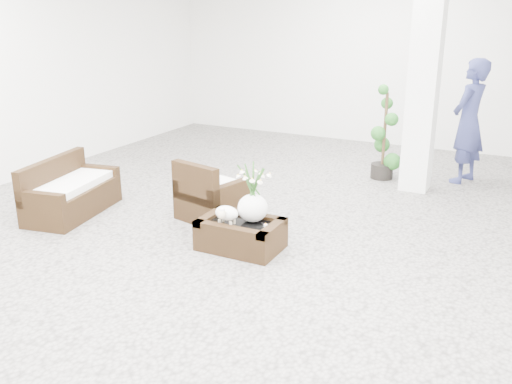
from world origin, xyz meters
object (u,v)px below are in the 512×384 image
at_px(armchair, 212,189).
at_px(coffee_table, 241,235).
at_px(loveseat, 71,187).
at_px(topiary, 385,133).

bearing_deg(armchair, coffee_table, 152.05).
bearing_deg(loveseat, topiary, -53.06).
relative_size(armchair, topiary, 0.53).
bearing_deg(loveseat, coffee_table, -99.93).
bearing_deg(armchair, topiary, -105.05).
xyz_separation_m(coffee_table, topiary, (0.70, 3.43, 0.57)).
bearing_deg(armchair, loveseat, 35.36).
height_order(loveseat, topiary, topiary).
height_order(coffee_table, armchair, armchair).
height_order(coffee_table, loveseat, loveseat).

